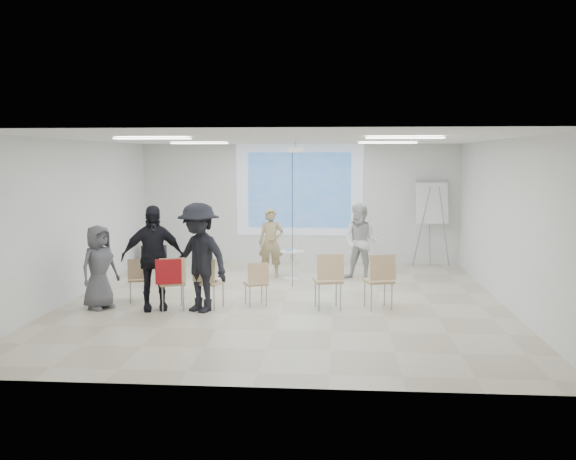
# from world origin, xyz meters

# --- Properties ---
(floor) EXTENTS (8.00, 9.00, 0.10)m
(floor) POSITION_xyz_m (0.00, 0.00, -0.05)
(floor) COLOR beige
(floor) RESTS_ON ground
(ceiling) EXTENTS (8.00, 9.00, 0.10)m
(ceiling) POSITION_xyz_m (0.00, 0.00, 3.05)
(ceiling) COLOR white
(ceiling) RESTS_ON wall_back
(wall_back) EXTENTS (8.00, 0.10, 3.00)m
(wall_back) POSITION_xyz_m (0.00, 4.55, 1.50)
(wall_back) COLOR silver
(wall_back) RESTS_ON floor
(wall_left) EXTENTS (0.10, 9.00, 3.00)m
(wall_left) POSITION_xyz_m (-4.05, 0.00, 1.50)
(wall_left) COLOR silver
(wall_left) RESTS_ON floor
(wall_right) EXTENTS (0.10, 9.00, 3.00)m
(wall_right) POSITION_xyz_m (4.05, 0.00, 1.50)
(wall_right) COLOR silver
(wall_right) RESTS_ON floor
(projection_halo) EXTENTS (3.20, 0.01, 2.30)m
(projection_halo) POSITION_xyz_m (0.00, 4.49, 1.85)
(projection_halo) COLOR silver
(projection_halo) RESTS_ON wall_back
(projection_image) EXTENTS (2.60, 0.01, 1.90)m
(projection_image) POSITION_xyz_m (0.00, 4.47, 1.85)
(projection_image) COLOR #3267AA
(projection_image) RESTS_ON wall_back
(pedestal_table) EXTENTS (0.64, 0.64, 0.66)m
(pedestal_table) POSITION_xyz_m (-0.01, 2.13, 0.37)
(pedestal_table) COLOR white
(pedestal_table) RESTS_ON floor
(player_left) EXTENTS (0.64, 0.44, 1.74)m
(player_left) POSITION_xyz_m (-0.51, 2.47, 0.87)
(player_left) COLOR tan
(player_left) RESTS_ON floor
(player_right) EXTENTS (1.10, 1.00, 1.86)m
(player_right) POSITION_xyz_m (1.48, 2.26, 0.93)
(player_right) COLOR silver
(player_right) RESTS_ON floor
(controller_left) EXTENTS (0.04, 0.12, 0.04)m
(controller_left) POSITION_xyz_m (-0.33, 2.72, 1.15)
(controller_left) COLOR white
(controller_left) RESTS_ON player_left
(controller_right) EXTENTS (0.08, 0.13, 0.04)m
(controller_right) POSITION_xyz_m (1.30, 2.51, 1.25)
(controller_right) COLOR silver
(controller_right) RESTS_ON player_right
(chair_far_left) EXTENTS (0.49, 0.51, 0.82)m
(chair_far_left) POSITION_xyz_m (-2.69, -0.25, 0.49)
(chair_far_left) COLOR tan
(chair_far_left) RESTS_ON floor
(chair_left_mid) EXTENTS (0.58, 0.60, 0.95)m
(chair_left_mid) POSITION_xyz_m (-1.89, -0.87, 0.56)
(chair_left_mid) COLOR tan
(chair_left_mid) RESTS_ON floor
(chair_left_inner) EXTENTS (0.54, 0.57, 0.92)m
(chair_left_inner) POSITION_xyz_m (-1.30, -0.71, 0.54)
(chair_left_inner) COLOR tan
(chair_left_inner) RESTS_ON floor
(chair_center) EXTENTS (0.50, 0.52, 0.80)m
(chair_center) POSITION_xyz_m (-0.47, -0.42, 0.47)
(chair_center) COLOR tan
(chair_center) RESTS_ON floor
(chair_right_inner) EXTENTS (0.56, 0.59, 1.01)m
(chair_right_inner) POSITION_xyz_m (0.83, -0.59, 0.60)
(chair_right_inner) COLOR tan
(chair_right_inner) RESTS_ON floor
(chair_right_far) EXTENTS (0.58, 0.61, 0.99)m
(chair_right_far) POSITION_xyz_m (1.72, -0.51, 0.59)
(chair_right_far) COLOR tan
(chair_right_far) RESTS_ON floor
(red_jacket) EXTENTS (0.45, 0.24, 0.42)m
(red_jacket) POSITION_xyz_m (-1.92, -1.01, 0.72)
(red_jacket) COLOR maroon
(red_jacket) RESTS_ON chair_left_mid
(laptop) EXTENTS (0.39, 0.33, 0.03)m
(laptop) POSITION_xyz_m (-1.28, -0.62, 0.49)
(laptop) COLOR black
(laptop) RESTS_ON chair_left_inner
(audience_left) EXTENTS (1.41, 1.13, 2.12)m
(audience_left) POSITION_xyz_m (-2.25, -0.82, 1.06)
(audience_left) COLOR black
(audience_left) RESTS_ON floor
(audience_mid) EXTENTS (1.58, 1.36, 2.15)m
(audience_mid) POSITION_xyz_m (-1.41, -0.88, 1.07)
(audience_mid) COLOR black
(audience_mid) RESTS_ON floor
(audience_outer) EXTENTS (0.89, 0.98, 1.67)m
(audience_outer) POSITION_xyz_m (-3.22, -0.81, 0.83)
(audience_outer) COLOR #56555A
(audience_outer) RESTS_ON floor
(flipchart_easel) EXTENTS (0.92, 0.70, 2.13)m
(flipchart_easel) POSITION_xyz_m (3.27, 4.19, 1.57)
(flipchart_easel) COLOR gray
(flipchart_easel) RESTS_ON floor
(av_cart) EXTENTS (0.59, 0.54, 0.73)m
(av_cart) POSITION_xyz_m (-3.53, 3.62, 0.34)
(av_cart) COLOR black
(av_cart) RESTS_ON floor
(ceiling_projector) EXTENTS (0.30, 0.25, 3.00)m
(ceiling_projector) POSITION_xyz_m (0.10, 1.49, 2.69)
(ceiling_projector) COLOR white
(ceiling_projector) RESTS_ON ceiling
(fluor_panel_nw) EXTENTS (1.20, 0.30, 0.02)m
(fluor_panel_nw) POSITION_xyz_m (-2.00, 2.00, 2.97)
(fluor_panel_nw) COLOR white
(fluor_panel_nw) RESTS_ON ceiling
(fluor_panel_ne) EXTENTS (1.20, 0.30, 0.02)m
(fluor_panel_ne) POSITION_xyz_m (2.00, 2.00, 2.97)
(fluor_panel_ne) COLOR white
(fluor_panel_ne) RESTS_ON ceiling
(fluor_panel_sw) EXTENTS (1.20, 0.30, 0.02)m
(fluor_panel_sw) POSITION_xyz_m (-2.00, -1.50, 2.97)
(fluor_panel_sw) COLOR white
(fluor_panel_sw) RESTS_ON ceiling
(fluor_panel_se) EXTENTS (1.20, 0.30, 0.02)m
(fluor_panel_se) POSITION_xyz_m (2.00, -1.50, 2.97)
(fluor_panel_se) COLOR white
(fluor_panel_se) RESTS_ON ceiling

